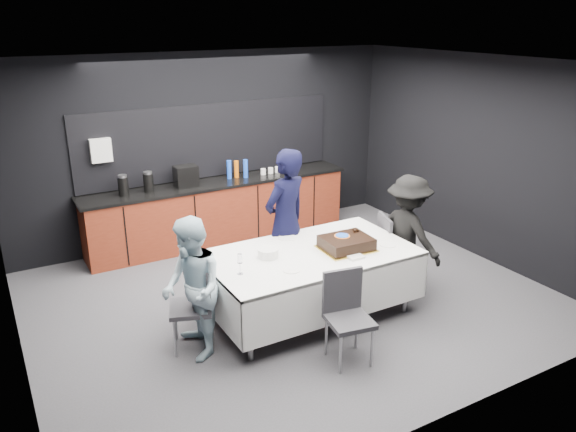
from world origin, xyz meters
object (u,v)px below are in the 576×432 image
object	(u,v)px
cake_assembly	(346,243)
person_right	(408,234)
chair_right	(392,245)
chair_near	(346,310)
person_center	(286,222)
plate_stack	(268,253)
party_table	(310,263)
person_left	(192,289)
champagne_flute	(240,260)
chair_left	(198,300)

from	to	relation	value
cake_assembly	person_right	xyz separation A→B (m)	(0.98, 0.08, -0.11)
chair_right	chair_near	world-z (taller)	same
chair_near	person_right	distance (m)	1.76
cake_assembly	person_center	distance (m)	0.88
plate_stack	person_center	world-z (taller)	person_center
plate_stack	chair_right	xyz separation A→B (m)	(1.79, 0.05, -0.30)
party_table	chair_right	size ratio (longest dim) A/B	2.51
cake_assembly	chair_near	distance (m)	1.00
cake_assembly	person_center	world-z (taller)	person_center
plate_stack	person_left	bearing A→B (deg)	-167.22
plate_stack	chair_near	world-z (taller)	chair_near
champagne_flute	chair_near	xyz separation A→B (m)	(0.78, -0.79, -0.40)
champagne_flute	cake_assembly	bearing A→B (deg)	-0.25
champagne_flute	chair_left	bearing A→B (deg)	164.28
person_left	person_right	xyz separation A→B (m)	(2.82, 0.06, 0.01)
chair_near	person_left	bearing A→B (deg)	148.22
plate_stack	champagne_flute	bearing A→B (deg)	-152.18
champagne_flute	person_left	bearing A→B (deg)	178.24
champagne_flute	person_right	distance (m)	2.31
cake_assembly	chair_near	bearing A→B (deg)	-124.51
person_left	plate_stack	bearing A→B (deg)	108.30
champagne_flute	person_right	xyz separation A→B (m)	(2.30, 0.08, -0.20)
cake_assembly	champagne_flute	bearing A→B (deg)	179.75
party_table	champagne_flute	size ratio (longest dim) A/B	10.36
champagne_flute	person_center	bearing A→B (deg)	39.29
plate_stack	person_left	world-z (taller)	person_left
person_right	champagne_flute	bearing A→B (deg)	83.43
cake_assembly	person_right	size ratio (longest dim) A/B	0.41
chair_right	person_center	xyz separation A→B (m)	(-1.25, 0.53, 0.37)
chair_right	person_left	distance (m)	2.78
plate_stack	person_center	bearing A→B (deg)	46.55
cake_assembly	chair_left	size ratio (longest dim) A/B	0.65
champagne_flute	person_center	size ratio (longest dim) A/B	0.12
champagne_flute	person_center	distance (m)	1.28
party_table	chair_near	world-z (taller)	chair_near
cake_assembly	person_right	distance (m)	0.99
cake_assembly	person_left	xyz separation A→B (m)	(-1.84, 0.02, -0.12)
cake_assembly	champagne_flute	xyz separation A→B (m)	(-1.32, 0.01, 0.09)
plate_stack	chair_near	bearing A→B (deg)	-71.82
person_center	person_right	xyz separation A→B (m)	(1.31, -0.73, -0.17)
chair_left	person_center	size ratio (longest dim) A/B	0.51
chair_near	party_table	bearing A→B (deg)	81.36
party_table	chair_near	distance (m)	0.94
person_right	plate_stack	bearing A→B (deg)	76.67
person_left	person_right	bearing A→B (deg)	96.78
chair_right	chair_near	size ratio (longest dim) A/B	1.00
plate_stack	person_center	size ratio (longest dim) A/B	0.13
party_table	champagne_flute	world-z (taller)	champagne_flute
champagne_flute	chair_left	world-z (taller)	champagne_flute
chair_near	person_center	world-z (taller)	person_center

